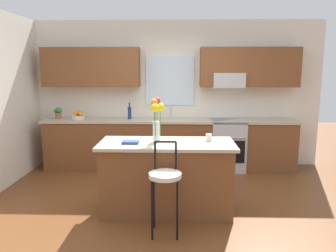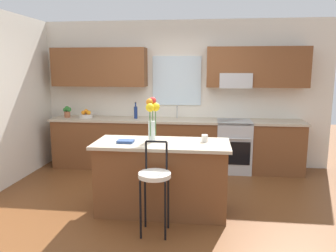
{
  "view_description": "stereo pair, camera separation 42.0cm",
  "coord_description": "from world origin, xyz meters",
  "px_view_note": "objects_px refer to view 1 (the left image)",
  "views": [
    {
      "loc": [
        0.15,
        -4.18,
        1.85
      ],
      "look_at": [
        0.01,
        0.55,
        1.0
      ],
      "focal_mm": 35.11,
      "sensor_mm": 36.0,
      "label": 1
    },
    {
      "loc": [
        0.57,
        -4.15,
        1.85
      ],
      "look_at": [
        0.01,
        0.55,
        1.0
      ],
      "focal_mm": 35.11,
      "sensor_mm": 36.0,
      "label": 2
    }
  ],
  "objects_px": {
    "oven_range": "(227,145)",
    "mug_ceramic": "(209,138)",
    "flower_vase": "(157,114)",
    "potted_plant_small": "(58,113)",
    "bottle_olive_oil": "(130,112)",
    "kitchen_island": "(167,177)",
    "fruit_bowl_oranges": "(78,116)",
    "bar_stool_near": "(165,179)",
    "cookbook": "(131,142)"
  },
  "relations": [
    {
      "from": "kitchen_island",
      "to": "bottle_olive_oil",
      "type": "xyz_separation_m",
      "value": [
        -0.74,
        1.86,
        0.58
      ]
    },
    {
      "from": "oven_range",
      "to": "fruit_bowl_oranges",
      "type": "bearing_deg",
      "value": 179.38
    },
    {
      "from": "fruit_bowl_oranges",
      "to": "potted_plant_small",
      "type": "bearing_deg",
      "value": -179.19
    },
    {
      "from": "bar_stool_near",
      "to": "potted_plant_small",
      "type": "xyz_separation_m",
      "value": [
        -2.05,
        2.44,
        0.4
      ]
    },
    {
      "from": "oven_range",
      "to": "potted_plant_small",
      "type": "xyz_separation_m",
      "value": [
        -3.1,
        0.02,
        0.57
      ]
    },
    {
      "from": "mug_ceramic",
      "to": "flower_vase",
      "type": "bearing_deg",
      "value": -175.36
    },
    {
      "from": "bar_stool_near",
      "to": "potted_plant_small",
      "type": "relative_size",
      "value": 4.89
    },
    {
      "from": "potted_plant_small",
      "to": "bottle_olive_oil",
      "type": "bearing_deg",
      "value": 0.02
    },
    {
      "from": "oven_range",
      "to": "kitchen_island",
      "type": "xyz_separation_m",
      "value": [
        -1.04,
        -1.84,
        0.0
      ]
    },
    {
      "from": "oven_range",
      "to": "potted_plant_small",
      "type": "height_order",
      "value": "potted_plant_small"
    },
    {
      "from": "kitchen_island",
      "to": "bar_stool_near",
      "type": "relative_size",
      "value": 1.63
    },
    {
      "from": "oven_range",
      "to": "flower_vase",
      "type": "relative_size",
      "value": 1.64
    },
    {
      "from": "mug_ceramic",
      "to": "cookbook",
      "type": "height_order",
      "value": "mug_ceramic"
    },
    {
      "from": "mug_ceramic",
      "to": "bottle_olive_oil",
      "type": "height_order",
      "value": "bottle_olive_oil"
    },
    {
      "from": "kitchen_island",
      "to": "fruit_bowl_oranges",
      "type": "distance_m",
      "value": 2.57
    },
    {
      "from": "oven_range",
      "to": "potted_plant_small",
      "type": "relative_size",
      "value": 4.32
    },
    {
      "from": "bar_stool_near",
      "to": "cookbook",
      "type": "bearing_deg",
      "value": 131.59
    },
    {
      "from": "fruit_bowl_oranges",
      "to": "bottle_olive_oil",
      "type": "relative_size",
      "value": 0.79
    },
    {
      "from": "fruit_bowl_oranges",
      "to": "bottle_olive_oil",
      "type": "bearing_deg",
      "value": -0.28
    },
    {
      "from": "flower_vase",
      "to": "bottle_olive_oil",
      "type": "xyz_separation_m",
      "value": [
        -0.61,
        1.83,
        -0.23
      ]
    },
    {
      "from": "kitchen_island",
      "to": "fruit_bowl_oranges",
      "type": "bearing_deg",
      "value": 132.04
    },
    {
      "from": "mug_ceramic",
      "to": "bottle_olive_oil",
      "type": "bearing_deg",
      "value": 125.7
    },
    {
      "from": "kitchen_island",
      "to": "flower_vase",
      "type": "distance_m",
      "value": 0.82
    },
    {
      "from": "bottle_olive_oil",
      "to": "oven_range",
      "type": "bearing_deg",
      "value": -0.79
    },
    {
      "from": "bar_stool_near",
      "to": "cookbook",
      "type": "relative_size",
      "value": 5.21
    },
    {
      "from": "kitchen_island",
      "to": "cookbook",
      "type": "distance_m",
      "value": 0.66
    },
    {
      "from": "kitchen_island",
      "to": "cookbook",
      "type": "height_order",
      "value": "cookbook"
    },
    {
      "from": "kitchen_island",
      "to": "potted_plant_small",
      "type": "relative_size",
      "value": 7.98
    },
    {
      "from": "oven_range",
      "to": "flower_vase",
      "type": "xyz_separation_m",
      "value": [
        -1.17,
        -1.8,
        0.81
      ]
    },
    {
      "from": "bottle_olive_oil",
      "to": "bar_stool_near",
      "type": "bearing_deg",
      "value": -73.15
    },
    {
      "from": "bottle_olive_oil",
      "to": "fruit_bowl_oranges",
      "type": "bearing_deg",
      "value": 179.72
    },
    {
      "from": "oven_range",
      "to": "potted_plant_small",
      "type": "distance_m",
      "value": 3.15
    },
    {
      "from": "mug_ceramic",
      "to": "fruit_bowl_oranges",
      "type": "bearing_deg",
      "value": 141.3
    },
    {
      "from": "oven_range",
      "to": "mug_ceramic",
      "type": "relative_size",
      "value": 10.22
    },
    {
      "from": "flower_vase",
      "to": "potted_plant_small",
      "type": "relative_size",
      "value": 2.64
    },
    {
      "from": "fruit_bowl_oranges",
      "to": "flower_vase",
      "type": "bearing_deg",
      "value": -49.63
    },
    {
      "from": "oven_range",
      "to": "fruit_bowl_oranges",
      "type": "height_order",
      "value": "fruit_bowl_oranges"
    },
    {
      "from": "bar_stool_near",
      "to": "potted_plant_small",
      "type": "bearing_deg",
      "value": 130.05
    },
    {
      "from": "kitchen_island",
      "to": "mug_ceramic",
      "type": "xyz_separation_m",
      "value": [
        0.53,
        0.09,
        0.5
      ]
    },
    {
      "from": "mug_ceramic",
      "to": "potted_plant_small",
      "type": "relative_size",
      "value": 0.42
    },
    {
      "from": "flower_vase",
      "to": "cookbook",
      "type": "height_order",
      "value": "flower_vase"
    },
    {
      "from": "bar_stool_near",
      "to": "bottle_olive_oil",
      "type": "bearing_deg",
      "value": 106.85
    },
    {
      "from": "bottle_olive_oil",
      "to": "potted_plant_small",
      "type": "bearing_deg",
      "value": -179.98
    },
    {
      "from": "bar_stool_near",
      "to": "fruit_bowl_oranges",
      "type": "bearing_deg",
      "value": 124.56
    },
    {
      "from": "flower_vase",
      "to": "cookbook",
      "type": "distance_m",
      "value": 0.48
    },
    {
      "from": "flower_vase",
      "to": "potted_plant_small",
      "type": "distance_m",
      "value": 2.66
    },
    {
      "from": "flower_vase",
      "to": "fruit_bowl_oranges",
      "type": "bearing_deg",
      "value": 130.37
    },
    {
      "from": "fruit_bowl_oranges",
      "to": "potted_plant_small",
      "type": "height_order",
      "value": "potted_plant_small"
    },
    {
      "from": "mug_ceramic",
      "to": "cookbook",
      "type": "relative_size",
      "value": 0.45
    },
    {
      "from": "bar_stool_near",
      "to": "potted_plant_small",
      "type": "height_order",
      "value": "potted_plant_small"
    }
  ]
}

